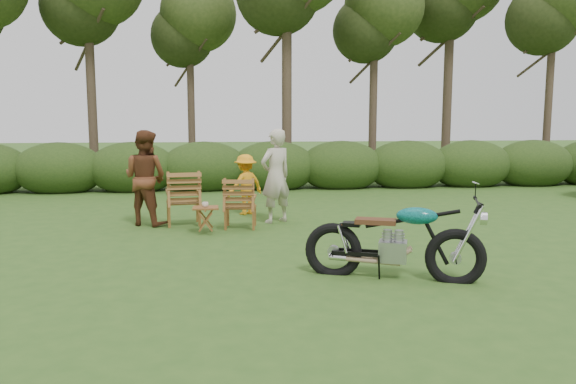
{
  "coord_description": "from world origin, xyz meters",
  "views": [
    {
      "loc": [
        -1.48,
        -7.2,
        2.08
      ],
      "look_at": [
        -0.46,
        1.55,
        0.9
      ],
      "focal_mm": 35.0,
      "sensor_mm": 36.0,
      "label": 1
    }
  ],
  "objects": [
    {
      "name": "motorcycle",
      "position": [
        0.7,
        -0.31,
        0.0
      ],
      "size": [
        2.34,
        1.55,
        1.25
      ],
      "primitive_type": null,
      "rotation": [
        0.0,
        0.0,
        -0.36
      ],
      "color": "#0CA099",
      "rests_on": "ground"
    },
    {
      "name": "adult_b",
      "position": [
        -2.96,
        3.78,
        0.0
      ],
      "size": [
        1.11,
        1.03,
        1.83
      ],
      "primitive_type": "imported",
      "rotation": [
        0.0,
        0.0,
        2.66
      ],
      "color": "#5D311A",
      "rests_on": "ground"
    },
    {
      "name": "lawn_chair_left",
      "position": [
        -2.25,
        3.69,
        0.0
      ],
      "size": [
        0.81,
        0.81,
        1.05
      ],
      "primitive_type": null,
      "rotation": [
        0.0,
        0.0,
        3.27
      ],
      "color": "brown",
      "rests_on": "ground"
    },
    {
      "name": "ground",
      "position": [
        0.0,
        0.0,
        0.0
      ],
      "size": [
        80.0,
        80.0,
        0.0
      ],
      "primitive_type": "plane",
      "color": "#2C501A",
      "rests_on": "ground"
    },
    {
      "name": "lawn_chair_right",
      "position": [
        -1.16,
        3.24,
        0.0
      ],
      "size": [
        0.73,
        0.73,
        0.96
      ],
      "primitive_type": null,
      "rotation": [
        0.0,
        0.0,
        3.02
      ],
      "color": "brown",
      "rests_on": "ground"
    },
    {
      "name": "cup",
      "position": [
        -1.8,
        2.78,
        0.53
      ],
      "size": [
        0.12,
        0.12,
        0.09
      ],
      "primitive_type": "imported",
      "rotation": [
        0.0,
        0.0,
        0.05
      ],
      "color": "beige",
      "rests_on": "side_table"
    },
    {
      "name": "tree_line",
      "position": [
        0.5,
        9.74,
        3.81
      ],
      "size": [
        22.52,
        11.62,
        8.14
      ],
      "color": "#3B2A20",
      "rests_on": "ground"
    },
    {
      "name": "side_table",
      "position": [
        -1.79,
        2.81,
        0.24
      ],
      "size": [
        0.47,
        0.4,
        0.48
      ],
      "primitive_type": null,
      "rotation": [
        0.0,
        0.0,
        -0.01
      ],
      "color": "brown",
      "rests_on": "ground"
    },
    {
      "name": "child",
      "position": [
        -1.0,
        4.74,
        0.0
      ],
      "size": [
        0.96,
        0.85,
        1.29
      ],
      "primitive_type": "imported",
      "rotation": [
        0.0,
        0.0,
        3.7
      ],
      "color": "orange",
      "rests_on": "ground"
    },
    {
      "name": "adult_a",
      "position": [
        -0.44,
        3.73,
        0.0
      ],
      "size": [
        0.81,
        0.72,
        1.85
      ],
      "primitive_type": "imported",
      "rotation": [
        0.0,
        0.0,
        3.66
      ],
      "color": "beige",
      "rests_on": "ground"
    }
  ]
}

